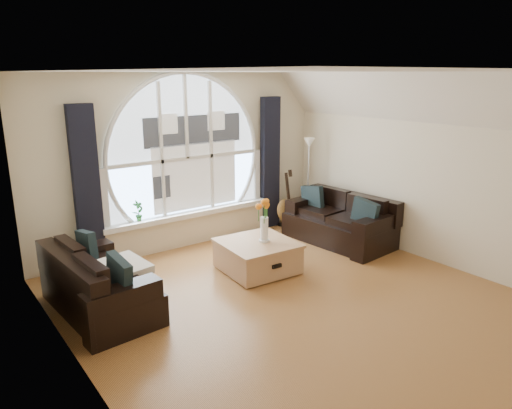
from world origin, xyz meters
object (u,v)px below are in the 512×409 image
potted_plant (138,211)px  vase_flowers (264,214)px  coffee_chest (257,255)px  sofa_right (339,218)px  sofa_left (99,279)px  floor_lamp (308,183)px  guitar (286,198)px

potted_plant → vase_flowers: bearing=-53.4°
coffee_chest → sofa_right: bearing=9.5°
potted_plant → sofa_left: bearing=-128.5°
floor_lamp → vase_flowers: bearing=-148.7°
sofa_left → vase_flowers: vase_flowers is taller
sofa_right → coffee_chest: size_ratio=1.82×
vase_flowers → floor_lamp: 2.17m
sofa_left → floor_lamp: floor_lamp is taller
sofa_left → guitar: (3.77, 1.15, 0.13)m
sofa_right → vase_flowers: (-1.69, -0.21, 0.42)m
floor_lamp → coffee_chest: bearing=-150.8°
sofa_left → coffee_chest: sofa_left is taller
sofa_right → guitar: size_ratio=1.65×
sofa_right → potted_plant: potted_plant is taller
sofa_right → vase_flowers: 1.76m
sofa_left → potted_plant: (1.08, 1.36, 0.31)m
sofa_right → vase_flowers: bearing=-177.8°
potted_plant → coffee_chest: bearing=-54.7°
floor_lamp → guitar: size_ratio=1.51×
sofa_left → sofa_right: 3.93m
sofa_left → floor_lamp: bearing=8.5°
coffee_chest → potted_plant: bearing=129.6°
coffee_chest → potted_plant: size_ratio=3.04×
potted_plant → floor_lamp: bearing=-8.2°
floor_lamp → guitar: 0.48m
sofa_right → potted_plant: size_ratio=5.53×
sofa_right → coffee_chest: sofa_right is taller
sofa_left → coffee_chest: size_ratio=1.72×
sofa_left → vase_flowers: 2.29m
sofa_right → floor_lamp: floor_lamp is taller
sofa_right → floor_lamp: bearing=75.2°
sofa_right → guitar: bearing=93.4°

